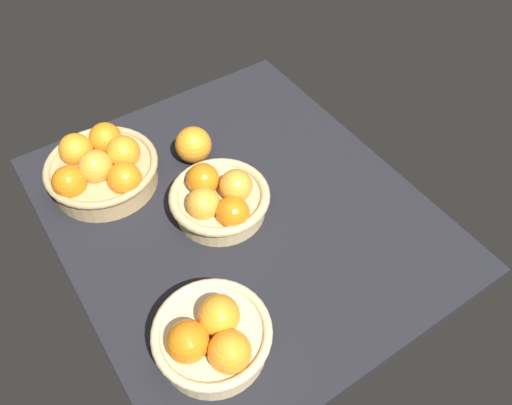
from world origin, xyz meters
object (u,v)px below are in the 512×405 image
(basket_far_right, at_px, (102,168))
(loose_orange_front_gap, at_px, (192,145))
(basket_center, at_px, (219,199))
(basket_far_left, at_px, (212,337))

(basket_far_right, height_order, loose_orange_front_gap, basket_far_right)
(basket_far_right, xyz_separation_m, basket_center, (-0.21, -0.17, -0.01))
(basket_far_right, bearing_deg, basket_far_left, -179.94)
(basket_far_left, xyz_separation_m, loose_orange_front_gap, (0.43, -0.20, -0.01))
(basket_center, relative_size, loose_orange_front_gap, 2.51)
(basket_far_right, height_order, basket_far_left, basket_far_right)
(basket_far_left, bearing_deg, loose_orange_front_gap, -24.87)
(basket_far_right, height_order, basket_center, basket_far_right)
(basket_far_left, bearing_deg, basket_center, -33.23)
(basket_center, bearing_deg, basket_far_right, 38.27)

